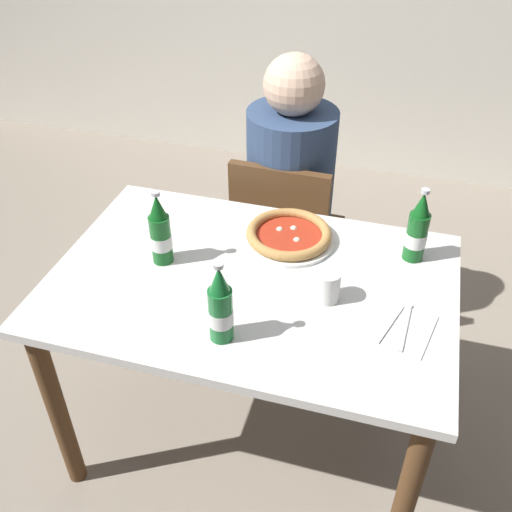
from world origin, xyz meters
The scene contains 10 objects.
ground_plane centered at (0.00, 0.00, 0.00)m, with size 8.00×8.00×0.00m, color gray.
dining_table_main centered at (0.00, 0.00, 0.64)m, with size 1.20×0.80×0.75m.
chair_behind_table centered at (-0.04, 0.61, 0.48)m, with size 0.41×0.41×0.85m.
diner_seated centered at (-0.04, 0.66, 0.58)m, with size 0.34×0.34×1.21m.
pizza_margherita_near centered at (0.06, 0.22, 0.77)m, with size 0.30×0.30×0.04m.
beer_bottle_left centered at (0.45, 0.24, 0.85)m, with size 0.07×0.07×0.25m.
beer_bottle_center centered at (-0.01, -0.25, 0.85)m, with size 0.07×0.07×0.25m.
beer_bottle_right centered at (-0.29, 0.01, 0.85)m, with size 0.07×0.07×0.25m.
napkin_with_cutlery centered at (0.44, -0.09, 0.75)m, with size 0.21×0.21×0.01m.
paper_cup centered at (0.23, -0.02, 0.80)m, with size 0.07×0.07×0.10m, color white.
Camera 1 is at (0.38, -1.28, 1.86)m, focal length 40.86 mm.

